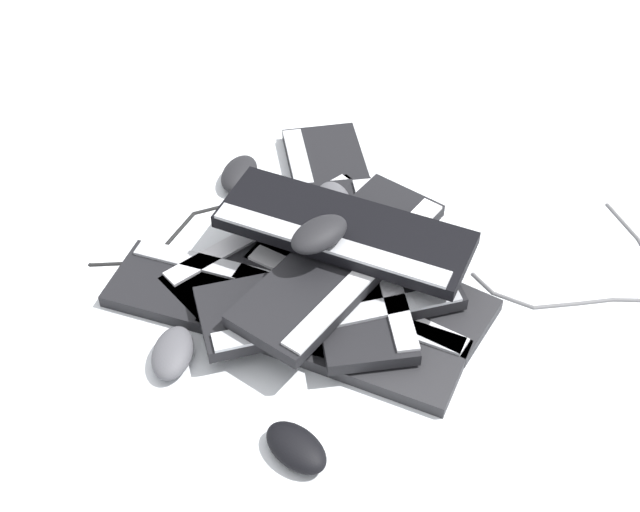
% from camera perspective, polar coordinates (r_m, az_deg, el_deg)
% --- Properties ---
extents(ground_plane, '(3.20, 3.20, 0.00)m').
position_cam_1_polar(ground_plane, '(1.54, 0.09, -3.67)').
color(ground_plane, silver).
extents(keyboard_0, '(0.46, 0.32, 0.03)m').
position_cam_1_polar(keyboard_0, '(1.73, 0.94, 3.67)').
color(keyboard_0, black).
rests_on(keyboard_0, ground).
extents(keyboard_1, '(0.45, 0.37, 0.03)m').
position_cam_1_polar(keyboard_1, '(1.63, -2.48, 0.51)').
color(keyboard_1, black).
rests_on(keyboard_1, ground).
extents(keyboard_2, '(0.18, 0.45, 0.03)m').
position_cam_1_polar(keyboard_2, '(1.55, -5.52, -2.84)').
color(keyboard_2, black).
rests_on(keyboard_2, ground).
extents(keyboard_3, '(0.22, 0.46, 0.03)m').
position_cam_1_polar(keyboard_3, '(1.49, 0.86, -4.98)').
color(keyboard_3, '#232326').
rests_on(keyboard_3, ground).
extents(keyboard_4, '(0.27, 0.46, 0.03)m').
position_cam_1_polar(keyboard_4, '(1.57, 3.16, -1.78)').
color(keyboard_4, '#232326').
rests_on(keyboard_4, ground).
extents(keyboard_5, '(0.46, 0.31, 0.03)m').
position_cam_1_polar(keyboard_5, '(1.56, 2.13, -0.67)').
color(keyboard_5, black).
rests_on(keyboard_5, keyboard_4).
extents(keyboard_6, '(0.35, 0.46, 0.03)m').
position_cam_1_polar(keyboard_6, '(1.50, 0.65, -2.80)').
color(keyboard_6, black).
rests_on(keyboard_6, keyboard_3).
extents(keyboard_7, '(0.46, 0.30, 0.03)m').
position_cam_1_polar(keyboard_7, '(1.52, 1.39, -0.44)').
color(keyboard_7, black).
rests_on(keyboard_7, keyboard_6).
extents(keyboard_8, '(0.21, 0.46, 0.03)m').
position_cam_1_polar(keyboard_8, '(1.53, 1.53, 1.64)').
color(keyboard_8, black).
rests_on(keyboard_8, keyboard_7).
extents(mouse_0, '(0.12, 0.08, 0.04)m').
position_cam_1_polar(mouse_0, '(1.48, -9.41, -6.14)').
color(mouse_0, '#4C4C51').
rests_on(mouse_0, ground).
extents(mouse_1, '(0.11, 0.07, 0.04)m').
position_cam_1_polar(mouse_1, '(1.78, -5.19, 5.26)').
color(mouse_1, black).
rests_on(mouse_1, ground).
extents(mouse_2, '(0.13, 0.11, 0.04)m').
position_cam_1_polar(mouse_2, '(1.67, 0.86, 3.47)').
color(mouse_2, '#4C4C51').
rests_on(mouse_2, keyboard_0).
extents(mouse_3, '(0.13, 0.12, 0.04)m').
position_cam_1_polar(mouse_3, '(1.47, -0.05, 1.40)').
color(mouse_3, black).
rests_on(mouse_3, keyboard_8).
extents(mouse_4, '(0.11, 0.13, 0.04)m').
position_cam_1_polar(mouse_4, '(1.35, -1.54, -12.16)').
color(mouse_4, black).
rests_on(mouse_4, ground).
extents(mouse_5, '(0.13, 0.11, 0.04)m').
position_cam_1_polar(mouse_5, '(1.65, -1.96, 2.85)').
color(mouse_5, black).
rests_on(mouse_5, keyboard_1).
extents(cable_0, '(0.32, 0.31, 0.01)m').
position_cam_1_polar(cable_0, '(1.71, -7.82, 2.20)').
color(cable_0, black).
rests_on(cable_0, ground).
extents(cable_1, '(0.31, 0.33, 0.01)m').
position_cam_1_polar(cable_1, '(1.67, 17.01, -1.19)').
color(cable_1, '#59595B').
rests_on(cable_1, ground).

